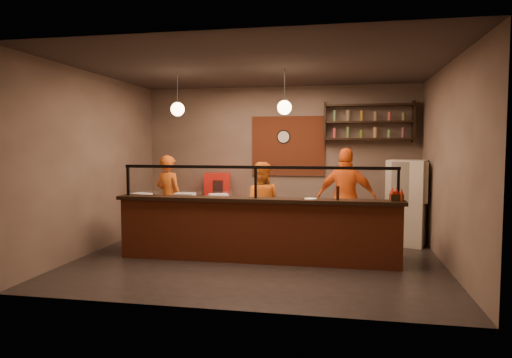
% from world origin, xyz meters
% --- Properties ---
extents(floor, '(6.00, 6.00, 0.00)m').
position_xyz_m(floor, '(0.00, 0.00, 0.00)').
color(floor, black).
rests_on(floor, ground).
extents(ceiling, '(6.00, 6.00, 0.00)m').
position_xyz_m(ceiling, '(0.00, 0.00, 3.20)').
color(ceiling, '#362E29').
rests_on(ceiling, wall_back).
extents(wall_back, '(6.00, 0.00, 6.00)m').
position_xyz_m(wall_back, '(0.00, 2.50, 1.60)').
color(wall_back, '#796559').
rests_on(wall_back, floor).
extents(wall_left, '(0.00, 5.00, 5.00)m').
position_xyz_m(wall_left, '(-3.00, 0.00, 1.60)').
color(wall_left, '#796559').
rests_on(wall_left, floor).
extents(wall_right, '(0.00, 5.00, 5.00)m').
position_xyz_m(wall_right, '(3.00, 0.00, 1.60)').
color(wall_right, '#796559').
rests_on(wall_right, floor).
extents(wall_front, '(6.00, 0.00, 6.00)m').
position_xyz_m(wall_front, '(0.00, -2.50, 1.60)').
color(wall_front, '#796559').
rests_on(wall_front, floor).
extents(brick_patch, '(1.60, 0.04, 1.30)m').
position_xyz_m(brick_patch, '(0.20, 2.47, 1.90)').
color(brick_patch, brown).
rests_on(brick_patch, wall_back).
extents(service_counter, '(4.60, 0.25, 1.00)m').
position_xyz_m(service_counter, '(0.00, -0.30, 0.50)').
color(service_counter, brown).
rests_on(service_counter, floor).
extents(counter_ledge, '(4.70, 0.37, 0.06)m').
position_xyz_m(counter_ledge, '(0.00, -0.30, 1.03)').
color(counter_ledge, black).
rests_on(counter_ledge, service_counter).
extents(worktop_cabinet, '(4.60, 0.75, 0.85)m').
position_xyz_m(worktop_cabinet, '(0.00, 0.20, 0.42)').
color(worktop_cabinet, gray).
rests_on(worktop_cabinet, floor).
extents(worktop, '(4.60, 0.75, 0.05)m').
position_xyz_m(worktop, '(0.00, 0.20, 0.88)').
color(worktop, silver).
rests_on(worktop, worktop_cabinet).
extents(sneeze_guard, '(4.50, 0.05, 0.52)m').
position_xyz_m(sneeze_guard, '(0.00, -0.30, 1.37)').
color(sneeze_guard, white).
rests_on(sneeze_guard, counter_ledge).
extents(wall_shelving, '(1.84, 0.28, 0.85)m').
position_xyz_m(wall_shelving, '(1.90, 2.32, 2.40)').
color(wall_shelving, black).
rests_on(wall_shelving, wall_back).
extents(wall_clock, '(0.30, 0.04, 0.30)m').
position_xyz_m(wall_clock, '(0.10, 2.46, 2.10)').
color(wall_clock, black).
rests_on(wall_clock, wall_back).
extents(pendant_left, '(0.24, 0.24, 0.77)m').
position_xyz_m(pendant_left, '(-1.50, 0.20, 2.55)').
color(pendant_left, black).
rests_on(pendant_left, ceiling).
extents(pendant_right, '(0.24, 0.24, 0.77)m').
position_xyz_m(pendant_right, '(0.40, 0.20, 2.55)').
color(pendant_right, black).
rests_on(pendant_right, ceiling).
extents(cook_left, '(0.73, 0.61, 1.72)m').
position_xyz_m(cook_left, '(-2.05, 1.12, 0.86)').
color(cook_left, '#C85512').
rests_on(cook_left, floor).
extents(cook_mid, '(0.83, 0.68, 1.60)m').
position_xyz_m(cook_mid, '(-0.13, 0.86, 0.80)').
color(cook_mid, '#CA6113').
rests_on(cook_mid, floor).
extents(cook_right, '(1.14, 0.60, 1.87)m').
position_xyz_m(cook_right, '(1.46, 1.09, 0.93)').
color(cook_right, orange).
rests_on(cook_right, floor).
extents(fridge, '(0.85, 0.82, 1.64)m').
position_xyz_m(fridge, '(2.60, 1.57, 0.82)').
color(fridge, beige).
rests_on(fridge, floor).
extents(red_cooler, '(0.67, 0.64, 1.31)m').
position_xyz_m(red_cooler, '(-1.33, 2.15, 0.66)').
color(red_cooler, '#B4130C').
rests_on(red_cooler, floor).
extents(pizza_dough, '(0.53, 0.53, 0.01)m').
position_xyz_m(pizza_dough, '(1.10, 0.12, 0.91)').
color(pizza_dough, beige).
rests_on(pizza_dough, worktop).
extents(prep_tub_a, '(0.35, 0.29, 0.17)m').
position_xyz_m(prep_tub_a, '(-1.36, 0.12, 0.98)').
color(prep_tub_a, silver).
rests_on(prep_tub_a, worktop).
extents(prep_tub_b, '(0.40, 0.37, 0.16)m').
position_xyz_m(prep_tub_b, '(-0.76, 0.21, 0.98)').
color(prep_tub_b, silver).
rests_on(prep_tub_b, worktop).
extents(prep_tub_c, '(0.40, 0.37, 0.16)m').
position_xyz_m(prep_tub_c, '(-2.15, 0.04, 0.98)').
color(prep_tub_c, white).
rests_on(prep_tub_c, worktop).
extents(rolling_pin, '(0.35, 0.22, 0.06)m').
position_xyz_m(rolling_pin, '(-0.61, 0.35, 0.93)').
color(rolling_pin, gold).
rests_on(rolling_pin, worktop).
extents(condiment_caddy, '(0.21, 0.17, 0.11)m').
position_xyz_m(condiment_caddy, '(2.20, -0.27, 1.11)').
color(condiment_caddy, black).
rests_on(condiment_caddy, counter_ledge).
extents(pepper_mill, '(0.05, 0.05, 0.22)m').
position_xyz_m(pepper_mill, '(1.31, -0.33, 1.17)').
color(pepper_mill, black).
rests_on(pepper_mill, counter_ledge).
extents(small_plate, '(0.25, 0.25, 0.01)m').
position_xyz_m(small_plate, '(0.89, -0.30, 1.07)').
color(small_plate, white).
rests_on(small_plate, counter_ledge).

